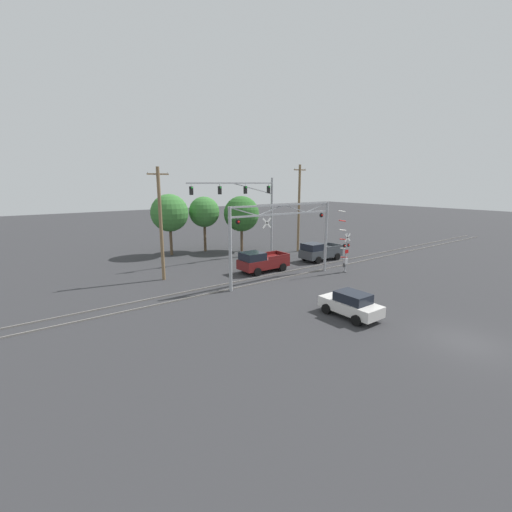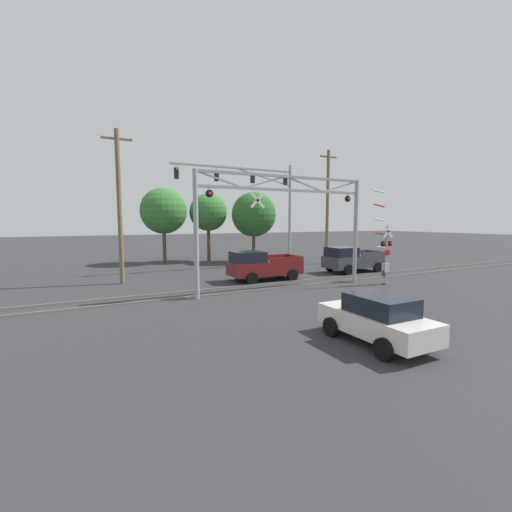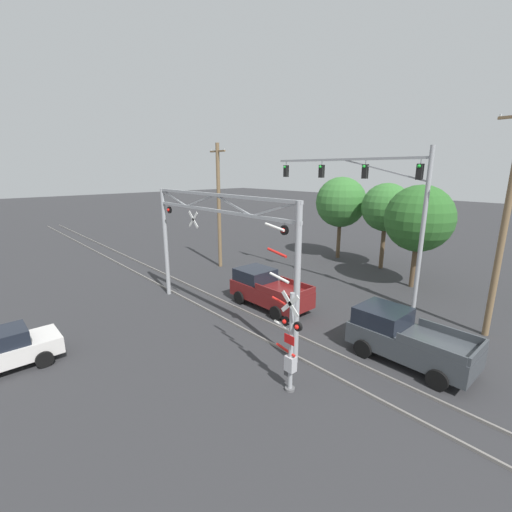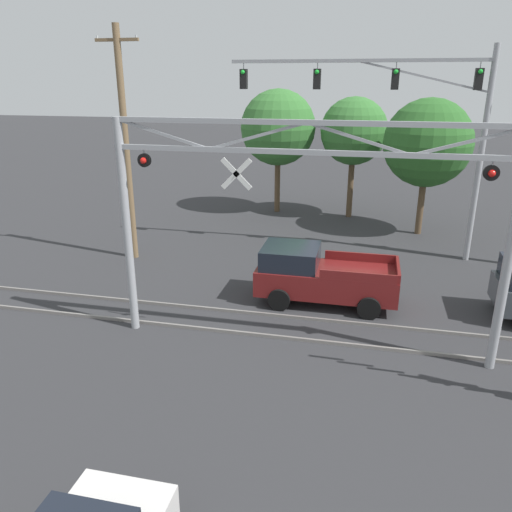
% 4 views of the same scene
% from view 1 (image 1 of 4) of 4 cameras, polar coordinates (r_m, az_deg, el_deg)
% --- Properties ---
extents(ground_plane, '(200.00, 200.00, 0.00)m').
position_cam_1_polar(ground_plane, '(21.51, 31.58, -12.18)').
color(ground_plane, '#303033').
extents(rail_track_near, '(80.00, 0.08, 0.10)m').
position_cam_1_polar(rail_track_near, '(29.86, 4.08, -3.76)').
color(rail_track_near, gray).
rests_on(rail_track_near, ground_plane).
extents(rail_track_far, '(80.00, 0.08, 0.10)m').
position_cam_1_polar(rail_track_far, '(30.92, 2.36, -3.18)').
color(rail_track_far, gray).
rests_on(rail_track_far, ground_plane).
extents(crossing_gantry, '(10.76, 0.28, 6.49)m').
position_cam_1_polar(crossing_gantry, '(28.76, 4.56, 4.34)').
color(crossing_gantry, '#9EA0A5').
rests_on(crossing_gantry, ground_plane).
extents(crossing_signal_mast, '(1.74, 0.35, 5.83)m').
position_cam_1_polar(crossing_signal_mast, '(32.60, 14.66, 0.65)').
color(crossing_signal_mast, '#9EA0A5').
rests_on(crossing_signal_mast, ground_plane).
extents(traffic_signal_span, '(10.58, 0.39, 8.76)m').
position_cam_1_polar(traffic_signal_span, '(37.83, -0.39, 8.91)').
color(traffic_signal_span, '#9EA0A5').
rests_on(traffic_signal_span, ground_plane).
extents(pickup_truck_lead, '(4.82, 2.31, 1.96)m').
position_cam_1_polar(pickup_truck_lead, '(32.02, 0.92, -0.92)').
color(pickup_truck_lead, maroon).
rests_on(pickup_truck_lead, ground_plane).
extents(pickup_truck_following, '(4.72, 2.31, 1.96)m').
position_cam_1_polar(pickup_truck_following, '(37.32, 10.51, 0.75)').
color(pickup_truck_following, '#3D4247').
rests_on(pickup_truck_following, ground_plane).
extents(sedan_waiting, '(1.98, 3.85, 1.58)m').
position_cam_1_polar(sedan_waiting, '(22.26, 15.54, -7.75)').
color(sedan_waiting, silver).
rests_on(sedan_waiting, ground_plane).
extents(utility_pole_left, '(1.80, 0.28, 9.49)m').
position_cam_1_polar(utility_pole_left, '(29.78, -15.59, 5.29)').
color(utility_pole_left, brown).
rests_on(utility_pole_left, ground_plane).
extents(utility_pole_right, '(1.80, 0.28, 10.27)m').
position_cam_1_polar(utility_pole_right, '(41.39, 7.16, 7.97)').
color(utility_pole_right, brown).
rests_on(utility_pole_right, ground_plane).
extents(background_tree_beyond_span, '(4.24, 4.24, 6.99)m').
position_cam_1_polar(background_tree_beyond_span, '(40.20, -14.21, 6.96)').
color(background_tree_beyond_span, brown).
rests_on(background_tree_beyond_span, ground_plane).
extents(background_tree_far_left_verge, '(3.64, 3.64, 6.61)m').
position_cam_1_polar(background_tree_far_left_verge, '(41.75, -8.64, 7.25)').
color(background_tree_far_left_verge, brown).
rests_on(background_tree_far_left_verge, ground_plane).
extents(background_tree_far_right_verge, '(4.23, 4.23, 6.67)m').
position_cam_1_polar(background_tree_far_right_verge, '(41.36, -2.44, 7.03)').
color(background_tree_far_right_verge, brown).
rests_on(background_tree_far_right_verge, ground_plane).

